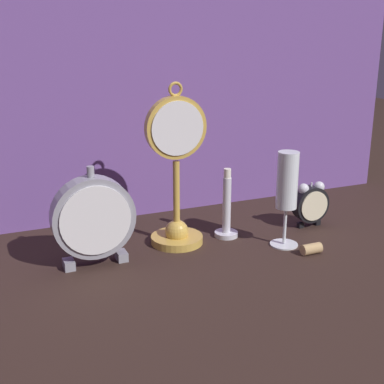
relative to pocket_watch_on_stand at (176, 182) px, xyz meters
The scene contains 8 objects.
ground_plane 0.18m from the pocket_watch_on_stand, 82.27° to the right, with size 4.00×4.00×0.00m, color black.
fabric_backdrop_drape 0.29m from the pocket_watch_on_stand, 85.31° to the left, with size 1.32×0.01×0.67m, color #6B478E.
pocket_watch_on_stand is the anchor object (origin of this frame).
alarm_clock_twin_bell 0.33m from the pocket_watch_on_stand, ahead, with size 0.08×0.03×0.11m.
mantel_clock_silver 0.19m from the pocket_watch_on_stand, 168.04° to the right, with size 0.16×0.04×0.20m.
champagne_flute 0.23m from the pocket_watch_on_stand, 25.96° to the right, with size 0.06×0.06×0.20m.
brass_candlestick 0.14m from the pocket_watch_on_stand, ahead, with size 0.05×0.05×0.15m.
wine_cork 0.31m from the pocket_watch_on_stand, 34.76° to the right, with size 0.02×0.02×0.04m, color tan.
Camera 1 is at (-0.40, -0.86, 0.45)m, focal length 50.00 mm.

